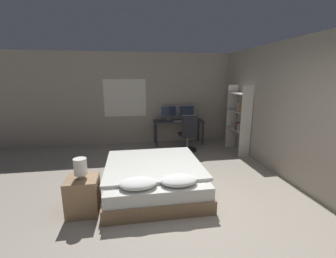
# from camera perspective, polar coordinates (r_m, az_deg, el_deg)

# --- Properties ---
(ground_plane) EXTENTS (20.00, 20.00, 0.00)m
(ground_plane) POSITION_cam_1_polar(r_m,az_deg,el_deg) (3.38, 7.18, -23.32)
(ground_plane) COLOR #9E9384
(wall_back) EXTENTS (12.00, 0.08, 2.70)m
(wall_back) POSITION_cam_1_polar(r_m,az_deg,el_deg) (6.88, -2.62, 7.66)
(wall_back) COLOR #9E9384
(wall_back) RESTS_ON ground_plane
(wall_side_right) EXTENTS (0.06, 12.00, 2.70)m
(wall_side_right) POSITION_cam_1_polar(r_m,az_deg,el_deg) (5.13, 26.82, 4.40)
(wall_side_right) COLOR #9E9384
(wall_side_right) RESTS_ON ground_plane
(bed) EXTENTS (1.70, 1.91, 0.55)m
(bed) POSITION_cam_1_polar(r_m,az_deg,el_deg) (4.14, -3.54, -12.10)
(bed) COLOR #846647
(bed) RESTS_ON ground_plane
(nightstand) EXTENTS (0.46, 0.43, 0.55)m
(nightstand) POSITION_cam_1_polar(r_m,az_deg,el_deg) (3.71, -20.78, -15.53)
(nightstand) COLOR #997551
(nightstand) RESTS_ON ground_plane
(bedside_lamp) EXTENTS (0.19, 0.19, 0.31)m
(bedside_lamp) POSITION_cam_1_polar(r_m,az_deg,el_deg) (3.52, -21.39, -8.93)
(bedside_lamp) COLOR gray
(bedside_lamp) RESTS_ON nightstand
(desk) EXTENTS (1.49, 0.55, 0.73)m
(desk) POSITION_cam_1_polar(r_m,az_deg,el_deg) (6.75, 2.70, 1.38)
(desk) COLOR #38383D
(desk) RESTS_ON ground_plane
(monitor_left) EXTENTS (0.49, 0.16, 0.43)m
(monitor_left) POSITION_cam_1_polar(r_m,az_deg,el_deg) (6.80, 0.09, 4.42)
(monitor_left) COLOR #B7B7BC
(monitor_left) RESTS_ON desk
(monitor_right) EXTENTS (0.49, 0.16, 0.43)m
(monitor_right) POSITION_cam_1_polar(r_m,az_deg,el_deg) (6.92, 4.73, 4.52)
(monitor_right) COLOR #B7B7BC
(monitor_right) RESTS_ON desk
(keyboard) EXTENTS (0.37, 0.13, 0.02)m
(keyboard) POSITION_cam_1_polar(r_m,az_deg,el_deg) (6.57, 3.02, 1.98)
(keyboard) COLOR #B7B7BC
(keyboard) RESTS_ON desk
(computer_mouse) EXTENTS (0.07, 0.05, 0.04)m
(computer_mouse) POSITION_cam_1_polar(r_m,az_deg,el_deg) (6.63, 5.35, 2.13)
(computer_mouse) COLOR #B7B7BC
(computer_mouse) RESTS_ON desk
(office_chair) EXTENTS (0.52, 0.52, 1.02)m
(office_chair) POSITION_cam_1_polar(r_m,az_deg,el_deg) (6.15, 5.10, -1.95)
(office_chair) COLOR black
(office_chair) RESTS_ON ground_plane
(bookshelf) EXTENTS (0.29, 0.84, 1.79)m
(bookshelf) POSITION_cam_1_polar(r_m,az_deg,el_deg) (6.19, 17.87, 2.94)
(bookshelf) COLOR beige
(bookshelf) RESTS_ON ground_plane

